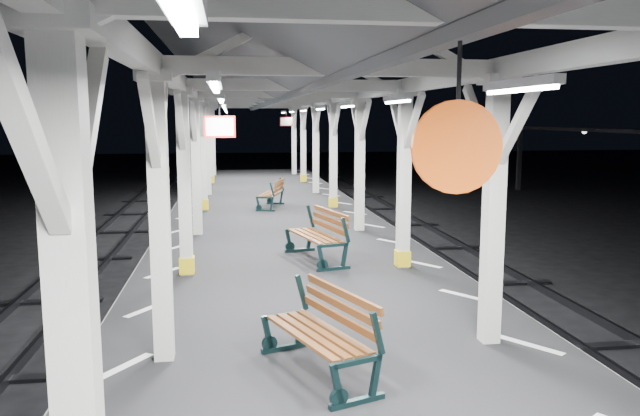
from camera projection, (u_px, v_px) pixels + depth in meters
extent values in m
plane|color=black|center=(312.00, 364.00, 9.71)|extent=(120.00, 120.00, 0.00)
cube|color=black|center=(311.00, 333.00, 9.64)|extent=(6.00, 50.00, 1.00)
cube|color=silver|center=(147.00, 309.00, 9.22)|extent=(1.00, 48.00, 0.01)
cube|color=silver|center=(464.00, 296.00, 9.91)|extent=(1.00, 48.00, 0.01)
cube|color=#2D2D33|center=(9.00, 376.00, 9.07)|extent=(0.08, 60.00, 0.16)
cube|color=#2D2D33|center=(577.00, 345.00, 10.33)|extent=(0.08, 60.00, 0.16)
cube|color=#2D2D33|center=(638.00, 341.00, 10.48)|extent=(0.08, 60.00, 0.16)
cube|color=black|center=(608.00, 346.00, 10.41)|extent=(2.20, 0.22, 0.06)
cube|color=silver|center=(75.00, 356.00, 3.18)|extent=(0.22, 0.22, 3.20)
cube|color=silver|center=(55.00, 20.00, 2.94)|extent=(0.40, 0.40, 0.12)
cube|color=silver|center=(87.00, 127.00, 3.55)|extent=(0.10, 0.99, 0.99)
cube|color=silver|center=(25.00, 132.00, 2.47)|extent=(0.10, 0.99, 0.99)
cube|color=silver|center=(160.00, 225.00, 7.09)|extent=(0.22, 0.22, 3.20)
cube|color=silver|center=(154.00, 76.00, 6.86)|extent=(0.40, 0.40, 0.12)
cube|color=silver|center=(161.00, 122.00, 7.47)|extent=(0.10, 0.99, 0.99)
cube|color=silver|center=(150.00, 123.00, 6.39)|extent=(0.10, 0.99, 0.99)
cube|color=silver|center=(185.00, 187.00, 11.01)|extent=(0.22, 0.22, 3.20)
cube|color=silver|center=(182.00, 91.00, 10.77)|extent=(0.40, 0.40, 0.12)
cube|color=yellow|center=(187.00, 265.00, 11.22)|extent=(0.26, 0.26, 0.30)
cube|color=silver|center=(185.00, 121.00, 11.39)|extent=(0.10, 0.99, 0.99)
cube|color=silver|center=(180.00, 121.00, 10.31)|extent=(0.10, 0.99, 0.99)
cube|color=silver|center=(196.00, 169.00, 14.93)|extent=(0.22, 0.22, 3.20)
cube|color=silver|center=(194.00, 98.00, 14.69)|extent=(0.40, 0.40, 0.12)
cube|color=silver|center=(196.00, 120.00, 15.30)|extent=(0.10, 0.99, 0.99)
cube|color=silver|center=(194.00, 120.00, 14.23)|extent=(0.10, 0.99, 0.99)
cube|color=silver|center=(203.00, 158.00, 18.85)|extent=(0.22, 0.22, 3.20)
cube|color=silver|center=(202.00, 103.00, 18.61)|extent=(0.40, 0.40, 0.12)
cube|color=yellow|center=(204.00, 205.00, 19.05)|extent=(0.26, 0.26, 0.30)
cube|color=silver|center=(203.00, 120.00, 19.22)|extent=(0.10, 0.99, 0.99)
cube|color=silver|center=(201.00, 120.00, 18.14)|extent=(0.10, 0.99, 0.99)
cube|color=silver|center=(207.00, 151.00, 22.77)|extent=(0.22, 0.22, 3.20)
cube|color=silver|center=(206.00, 105.00, 22.53)|extent=(0.40, 0.40, 0.12)
cube|color=silver|center=(207.00, 119.00, 23.14)|extent=(0.10, 0.99, 0.99)
cube|color=silver|center=(206.00, 120.00, 22.06)|extent=(0.10, 0.99, 0.99)
cube|color=silver|center=(211.00, 146.00, 26.68)|extent=(0.22, 0.22, 3.20)
cube|color=silver|center=(210.00, 107.00, 26.45)|extent=(0.40, 0.40, 0.12)
cube|color=yellow|center=(211.00, 179.00, 26.89)|extent=(0.26, 0.26, 0.30)
cube|color=silver|center=(210.00, 119.00, 27.06)|extent=(0.10, 0.99, 0.99)
cube|color=silver|center=(210.00, 119.00, 25.98)|extent=(0.10, 0.99, 0.99)
cube|color=silver|center=(213.00, 143.00, 30.60)|extent=(0.22, 0.22, 3.20)
cube|color=silver|center=(212.00, 109.00, 30.36)|extent=(0.40, 0.40, 0.12)
cube|color=silver|center=(213.00, 119.00, 30.98)|extent=(0.10, 0.99, 0.99)
cube|color=silver|center=(212.00, 119.00, 29.90)|extent=(0.10, 0.99, 0.99)
cube|color=silver|center=(493.00, 217.00, 7.66)|extent=(0.22, 0.22, 3.20)
cube|color=silver|center=(499.00, 79.00, 7.42)|extent=(0.40, 0.40, 0.12)
cube|color=silver|center=(479.00, 122.00, 8.04)|extent=(0.10, 0.99, 0.99)
cube|color=silver|center=(518.00, 123.00, 6.96)|extent=(0.10, 0.99, 0.99)
cube|color=silver|center=(404.00, 183.00, 11.58)|extent=(0.22, 0.22, 3.20)
cube|color=silver|center=(406.00, 93.00, 11.34)|extent=(0.40, 0.40, 0.12)
cube|color=yellow|center=(402.00, 258.00, 11.78)|extent=(0.26, 0.26, 0.30)
cube|color=silver|center=(397.00, 121.00, 11.95)|extent=(0.10, 0.99, 0.99)
cube|color=silver|center=(414.00, 121.00, 10.88)|extent=(0.10, 0.99, 0.99)
cube|color=silver|center=(360.00, 167.00, 15.50)|extent=(0.22, 0.22, 3.20)
cube|color=silver|center=(360.00, 99.00, 15.26)|extent=(0.40, 0.40, 0.12)
cube|color=silver|center=(356.00, 120.00, 15.87)|extent=(0.10, 0.99, 0.99)
cube|color=silver|center=(365.00, 120.00, 14.79)|extent=(0.10, 0.99, 0.99)
cube|color=silver|center=(333.00, 157.00, 19.42)|extent=(0.22, 0.22, 3.20)
cube|color=silver|center=(333.00, 103.00, 19.18)|extent=(0.40, 0.40, 0.12)
cube|color=yellow|center=(333.00, 202.00, 19.62)|extent=(0.26, 0.26, 0.30)
cube|color=silver|center=(331.00, 120.00, 19.79)|extent=(0.10, 0.99, 0.99)
cube|color=silver|center=(336.00, 120.00, 18.71)|extent=(0.10, 0.99, 0.99)
cube|color=silver|center=(316.00, 150.00, 23.33)|extent=(0.22, 0.22, 3.20)
cube|color=silver|center=(316.00, 106.00, 23.10)|extent=(0.40, 0.40, 0.12)
cube|color=silver|center=(314.00, 119.00, 23.71)|extent=(0.10, 0.99, 0.99)
cube|color=silver|center=(318.00, 119.00, 22.63)|extent=(0.10, 0.99, 0.99)
cube|color=silver|center=(303.00, 146.00, 27.25)|extent=(0.22, 0.22, 3.20)
cube|color=silver|center=(303.00, 107.00, 27.01)|extent=(0.40, 0.40, 0.12)
cube|color=yellow|center=(303.00, 178.00, 27.45)|extent=(0.26, 0.26, 0.30)
cube|color=silver|center=(302.00, 119.00, 27.63)|extent=(0.10, 0.99, 0.99)
cube|color=silver|center=(305.00, 119.00, 26.55)|extent=(0.10, 0.99, 0.99)
cube|color=silver|center=(294.00, 142.00, 31.17)|extent=(0.22, 0.22, 3.20)
cube|color=silver|center=(294.00, 109.00, 30.93)|extent=(0.40, 0.40, 0.12)
cube|color=silver|center=(293.00, 119.00, 31.54)|extent=(0.10, 0.99, 0.99)
cube|color=silver|center=(295.00, 119.00, 30.47)|extent=(0.10, 0.99, 0.99)
cube|color=silver|center=(171.00, 77.00, 8.80)|extent=(0.18, 48.00, 0.24)
cube|color=silver|center=(443.00, 79.00, 9.37)|extent=(0.18, 48.00, 0.24)
cube|color=silver|center=(461.00, 5.00, 3.20)|extent=(4.20, 0.14, 0.20)
cube|color=silver|center=(334.00, 67.00, 7.12)|extent=(4.20, 0.14, 0.20)
cube|color=silver|center=(296.00, 85.00, 11.04)|extent=(4.20, 0.14, 0.20)
cube|color=silver|center=(279.00, 94.00, 14.96)|extent=(4.20, 0.14, 0.20)
cube|color=silver|center=(268.00, 99.00, 18.88)|extent=(4.20, 0.14, 0.20)
cube|color=silver|center=(262.00, 102.00, 22.79)|extent=(4.20, 0.14, 0.20)
cube|color=silver|center=(257.00, 104.00, 26.71)|extent=(4.20, 0.14, 0.20)
cube|color=silver|center=(253.00, 106.00, 30.63)|extent=(4.20, 0.14, 0.20)
cube|color=silver|center=(311.00, 13.00, 8.95)|extent=(0.16, 48.00, 0.20)
cube|color=#515559|center=(220.00, 38.00, 8.82)|extent=(2.80, 49.00, 1.45)
cube|color=#515559|center=(398.00, 42.00, 9.19)|extent=(2.80, 49.00, 1.45)
cube|color=silver|center=(215.00, 81.00, 5.02)|extent=(0.10, 1.35, 0.08)
cube|color=white|center=(215.00, 87.00, 5.03)|extent=(0.05, 1.25, 0.05)
cube|color=silver|center=(221.00, 97.00, 8.94)|extent=(0.10, 1.35, 0.08)
cube|color=white|center=(221.00, 101.00, 8.94)|extent=(0.05, 1.25, 0.05)
cube|color=silver|center=(224.00, 103.00, 12.86)|extent=(0.10, 1.35, 0.08)
cube|color=white|center=(224.00, 106.00, 12.86)|extent=(0.05, 1.25, 0.05)
cube|color=silver|center=(225.00, 107.00, 16.77)|extent=(0.10, 1.35, 0.08)
cube|color=white|center=(225.00, 109.00, 16.78)|extent=(0.05, 1.25, 0.05)
cube|color=silver|center=(226.00, 109.00, 20.69)|extent=(0.10, 1.35, 0.08)
cube|color=white|center=(226.00, 110.00, 20.70)|extent=(0.05, 1.25, 0.05)
cube|color=silver|center=(226.00, 110.00, 24.61)|extent=(0.10, 1.35, 0.08)
cube|color=white|center=(226.00, 112.00, 24.62)|extent=(0.05, 1.25, 0.05)
cube|color=silver|center=(227.00, 111.00, 28.53)|extent=(0.10, 1.35, 0.08)
cube|color=white|center=(227.00, 113.00, 28.53)|extent=(0.05, 1.25, 0.05)
cube|color=silver|center=(520.00, 83.00, 5.39)|extent=(0.10, 1.35, 0.08)
cube|color=white|center=(519.00, 89.00, 5.40)|extent=(0.05, 1.25, 0.05)
cube|color=silver|center=(397.00, 98.00, 9.31)|extent=(0.10, 1.35, 0.08)
cube|color=white|center=(397.00, 101.00, 9.31)|extent=(0.05, 1.25, 0.05)
cube|color=silver|center=(347.00, 104.00, 13.22)|extent=(0.10, 1.35, 0.08)
cube|color=white|center=(347.00, 106.00, 13.23)|extent=(0.05, 1.25, 0.05)
cube|color=silver|center=(320.00, 107.00, 17.14)|extent=(0.10, 1.35, 0.08)
cube|color=white|center=(320.00, 109.00, 17.15)|extent=(0.05, 1.25, 0.05)
cube|color=silver|center=(303.00, 109.00, 21.06)|extent=(0.10, 1.35, 0.08)
cube|color=white|center=(303.00, 111.00, 21.07)|extent=(0.05, 1.25, 0.05)
cube|color=silver|center=(292.00, 111.00, 24.98)|extent=(0.10, 1.35, 0.08)
cube|color=white|center=(292.00, 112.00, 24.99)|extent=(0.05, 1.25, 0.05)
cube|color=silver|center=(283.00, 112.00, 28.90)|extent=(0.10, 1.35, 0.08)
cube|color=white|center=(283.00, 113.00, 28.90)|extent=(0.05, 1.25, 0.05)
cylinder|color=black|center=(459.00, 70.00, 3.25)|extent=(0.02, 0.02, 0.30)
cylinder|color=#FC560E|center=(457.00, 147.00, 3.31)|extent=(0.50, 0.04, 0.50)
cylinder|color=black|center=(219.00, 104.00, 9.92)|extent=(0.02, 0.02, 0.36)
cube|color=red|center=(220.00, 127.00, 9.97)|extent=(0.50, 0.03, 0.35)
cube|color=white|center=(220.00, 127.00, 9.97)|extent=(0.44, 0.04, 0.29)
cylinder|color=black|center=(286.00, 112.00, 24.53)|extent=(0.02, 0.02, 0.36)
cube|color=red|center=(286.00, 122.00, 24.58)|extent=(0.50, 0.03, 0.35)
cube|color=white|center=(286.00, 122.00, 24.58)|extent=(0.44, 0.05, 0.29)
cube|color=black|center=(519.00, 159.00, 33.01)|extent=(0.20, 0.20, 3.30)
sphere|color=silver|center=(584.00, 132.00, 26.90)|extent=(0.20, 0.20, 0.20)
sphere|color=silver|center=(521.00, 129.00, 32.78)|extent=(0.20, 0.20, 0.20)
cube|color=black|center=(357.00, 402.00, 6.14)|extent=(0.61, 0.27, 0.06)
cube|color=black|center=(337.00, 386.00, 6.00)|extent=(0.17, 0.10, 0.48)
cube|color=black|center=(375.00, 378.00, 6.21)|extent=(0.15, 0.10, 0.48)
cube|color=black|center=(377.00, 333.00, 6.15)|extent=(0.18, 0.11, 0.46)
cube|color=black|center=(285.00, 348.00, 7.59)|extent=(0.61, 0.27, 0.06)
cube|color=black|center=(268.00, 334.00, 7.45)|extent=(0.17, 0.10, 0.48)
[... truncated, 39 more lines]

